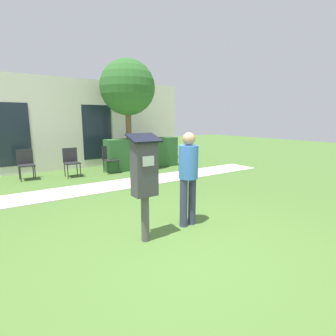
% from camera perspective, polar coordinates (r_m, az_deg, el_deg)
% --- Properties ---
extents(ground_plane, '(40.00, 40.00, 0.00)m').
position_cam_1_polar(ground_plane, '(3.79, 2.01, -17.59)').
color(ground_plane, '#476B2D').
extents(sidewalk, '(12.00, 1.10, 0.02)m').
position_cam_1_polar(sidewalk, '(7.08, -16.95, -4.42)').
color(sidewalk, beige).
rests_on(sidewalk, ground).
extents(building_facade, '(10.00, 0.26, 3.20)m').
position_cam_1_polar(building_facade, '(9.98, -23.12, 8.66)').
color(building_facade, silver).
rests_on(building_facade, ground).
extents(parking_meter, '(0.44, 0.31, 1.59)m').
position_cam_1_polar(parking_meter, '(3.75, -5.15, -1.32)').
color(parking_meter, '#4C4C4C').
rests_on(parking_meter, ground).
extents(person_standing, '(0.32, 0.32, 1.58)m').
position_cam_1_polar(person_standing, '(4.34, 4.44, -0.85)').
color(person_standing, '#333851').
rests_on(person_standing, ground).
extents(outdoor_chair_left, '(0.44, 0.44, 0.90)m').
position_cam_1_polar(outdoor_chair_left, '(8.89, -28.57, 1.16)').
color(outdoor_chair_left, '#262628').
rests_on(outdoor_chair_left, ground).
extents(outdoor_chair_middle, '(0.44, 0.44, 0.90)m').
position_cam_1_polar(outdoor_chair_middle, '(8.76, -20.34, 1.67)').
color(outdoor_chair_middle, '#262628').
rests_on(outdoor_chair_middle, ground).
extents(outdoor_chair_right, '(0.44, 0.44, 0.90)m').
position_cam_1_polar(outdoor_chair_right, '(9.02, -12.57, 2.32)').
color(outdoor_chair_right, '#262628').
rests_on(outdoor_chair_right, ground).
extents(hedge_row, '(2.78, 0.60, 1.10)m').
position_cam_1_polar(hedge_row, '(9.68, -5.54, 3.21)').
color(hedge_row, '#285628').
rests_on(hedge_row, ground).
extents(tree, '(1.90, 1.90, 3.82)m').
position_cam_1_polar(tree, '(9.55, -8.81, 16.82)').
color(tree, brown).
rests_on(tree, ground).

